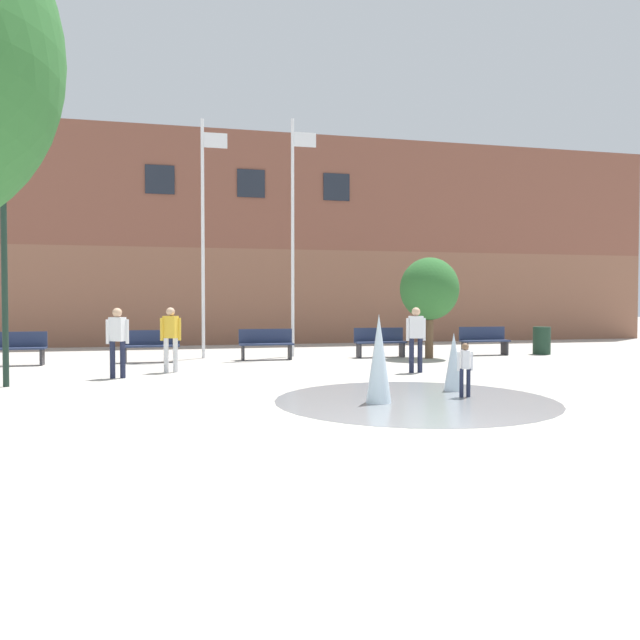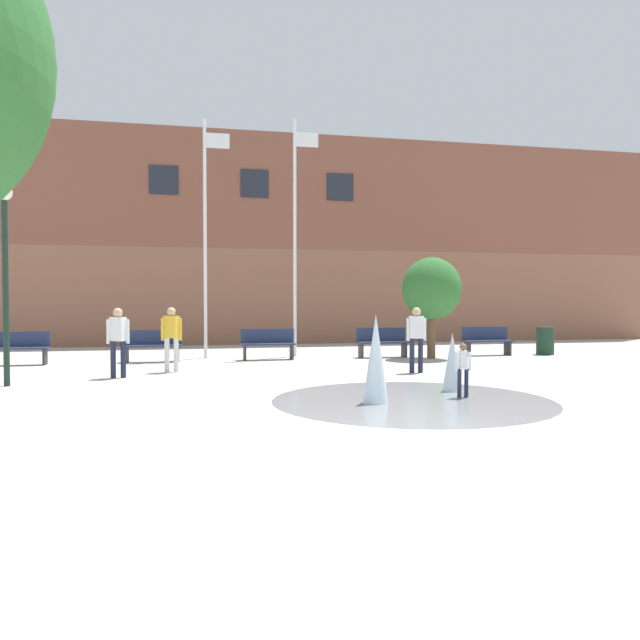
# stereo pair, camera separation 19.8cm
# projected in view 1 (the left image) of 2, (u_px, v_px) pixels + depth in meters

# --- Properties ---
(ground_plane) EXTENTS (100.00, 100.00, 0.00)m
(ground_plane) POSITION_uv_depth(u_px,v_px,m) (422.00, 442.00, 7.74)
(ground_plane) COLOR #B2ADA3
(library_building) EXTENTS (36.00, 6.05, 8.51)m
(library_building) POSITION_uv_depth(u_px,v_px,m) (243.00, 244.00, 27.68)
(library_building) COLOR brown
(library_building) RESTS_ON ground
(splash_fountain) EXTENTS (4.94, 4.94, 1.53)m
(splash_fountain) POSITION_uv_depth(u_px,v_px,m) (410.00, 371.00, 11.11)
(splash_fountain) COLOR gray
(splash_fountain) RESTS_ON ground
(park_bench_left_of_flagpoles) EXTENTS (1.60, 0.44, 0.91)m
(park_bench_left_of_flagpoles) POSITION_uv_depth(u_px,v_px,m) (15.00, 348.00, 16.82)
(park_bench_left_of_flagpoles) COLOR #28282D
(park_bench_left_of_flagpoles) RESTS_ON ground
(park_bench_under_left_flagpole) EXTENTS (1.60, 0.44, 0.91)m
(park_bench_under_left_flagpole) POSITION_uv_depth(u_px,v_px,m) (151.00, 345.00, 17.74)
(park_bench_under_left_flagpole) COLOR #28282D
(park_bench_under_left_flagpole) RESTS_ON ground
(park_bench_center) EXTENTS (1.60, 0.44, 0.91)m
(park_bench_center) POSITION_uv_depth(u_px,v_px,m) (266.00, 344.00, 18.49)
(park_bench_center) COLOR #28282D
(park_bench_center) RESTS_ON ground
(park_bench_under_right_flagpole) EXTENTS (1.60, 0.44, 0.91)m
(park_bench_under_right_flagpole) POSITION_uv_depth(u_px,v_px,m) (380.00, 342.00, 19.31)
(park_bench_under_right_flagpole) COLOR #28282D
(park_bench_under_right_flagpole) RESTS_ON ground
(park_bench_near_trashcan) EXTENTS (1.60, 0.44, 0.91)m
(park_bench_near_trashcan) POSITION_uv_depth(u_px,v_px,m) (484.00, 340.00, 20.05)
(park_bench_near_trashcan) COLOR #28282D
(park_bench_near_trashcan) RESTS_ON ground
(teen_by_trashcan) EXTENTS (0.50, 0.35, 1.59)m
(teen_by_trashcan) POSITION_uv_depth(u_px,v_px,m) (171.00, 334.00, 15.20)
(teen_by_trashcan) COLOR silver
(teen_by_trashcan) RESTS_ON ground
(adult_in_red) EXTENTS (0.50, 0.26, 1.59)m
(adult_in_red) POSITION_uv_depth(u_px,v_px,m) (416.00, 334.00, 15.14)
(adult_in_red) COLOR #1E233D
(adult_in_red) RESTS_ON ground
(adult_near_bench) EXTENTS (0.50, 0.35, 1.59)m
(adult_near_bench) POSITION_uv_depth(u_px,v_px,m) (117.00, 337.00, 14.04)
(adult_near_bench) COLOR #1E233D
(adult_near_bench) RESTS_ON ground
(child_with_pink_shirt) EXTENTS (0.31, 0.23, 0.99)m
(child_with_pink_shirt) POSITION_uv_depth(u_px,v_px,m) (465.00, 365.00, 11.28)
(child_with_pink_shirt) COLOR #1E233D
(child_with_pink_shirt) RESTS_ON ground
(flagpole_left) EXTENTS (0.80, 0.10, 7.24)m
(flagpole_left) POSITION_uv_depth(u_px,v_px,m) (204.00, 231.00, 18.87)
(flagpole_left) COLOR silver
(flagpole_left) RESTS_ON ground
(flagpole_right) EXTENTS (0.80, 0.10, 7.42)m
(flagpole_right) POSITION_uv_depth(u_px,v_px,m) (294.00, 231.00, 19.49)
(flagpole_right) COLOR silver
(flagpole_right) RESTS_ON ground
(lamp_post_left_lane) EXTENTS (0.32, 0.32, 4.11)m
(lamp_post_left_lane) POSITION_uv_depth(u_px,v_px,m) (4.00, 256.00, 12.60)
(lamp_post_left_lane) COLOR #192D23
(lamp_post_left_lane) RESTS_ON ground
(trash_can) EXTENTS (0.56, 0.56, 0.90)m
(trash_can) POSITION_uv_depth(u_px,v_px,m) (542.00, 341.00, 20.36)
(trash_can) COLOR #193323
(trash_can) RESTS_ON ground
(street_tree_near_building) EXTENTS (1.78, 1.78, 3.06)m
(street_tree_near_building) POSITION_uv_depth(u_px,v_px,m) (429.00, 289.00, 18.89)
(street_tree_near_building) COLOR brown
(street_tree_near_building) RESTS_ON ground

